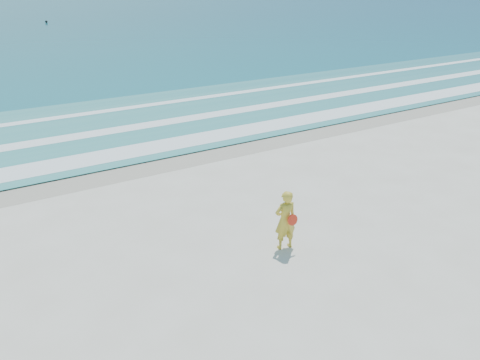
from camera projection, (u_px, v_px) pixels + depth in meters
ground at (326, 292)px, 9.78m from camera, size 400.00×400.00×0.00m
wet_sand at (160, 160)px, 16.82m from camera, size 400.00×2.40×0.00m
shallow at (116, 125)px, 20.72m from camera, size 400.00×10.00×0.01m
foam_near at (147, 148)px, 17.82m from camera, size 400.00×1.40×0.01m
foam_mid at (122, 129)px, 20.09m from camera, size 400.00×0.90×0.01m
foam_far at (100, 112)px, 22.67m from camera, size 400.00×0.60×0.01m
buoy at (46, 22)px, 66.74m from camera, size 0.35×0.35×0.35m
woman at (285, 220)px, 11.09m from camera, size 0.59×0.44×1.51m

